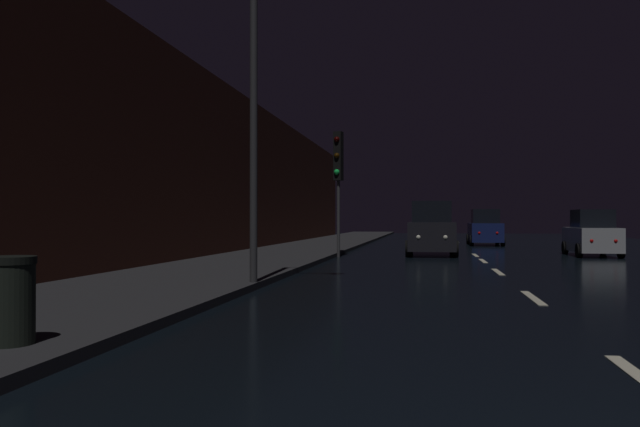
# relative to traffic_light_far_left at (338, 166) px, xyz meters

# --- Properties ---
(ground) EXTENTS (27.72, 84.00, 0.02)m
(ground) POSITION_rel_traffic_light_far_left_xyz_m (5.37, 2.89, -3.57)
(ground) COLOR black
(sidewalk_left) EXTENTS (4.40, 84.00, 0.15)m
(sidewalk_left) POSITION_rel_traffic_light_far_left_xyz_m (-2.30, 2.89, -3.48)
(sidewalk_left) COLOR #28282B
(sidewalk_left) RESTS_ON ground
(building_facade_left) EXTENTS (0.80, 63.00, 6.94)m
(building_facade_left) POSITION_rel_traffic_light_far_left_xyz_m (-4.90, -0.61, -0.09)
(building_facade_left) COLOR #472319
(building_facade_left) RESTS_ON ground
(lane_centerline) EXTENTS (0.16, 39.23, 0.01)m
(lane_centerline) POSITION_rel_traffic_light_far_left_xyz_m (5.37, -2.99, -3.55)
(lane_centerline) COLOR beige
(lane_centerline) RESTS_ON ground
(traffic_light_far_left) EXTENTS (0.37, 0.48, 4.90)m
(traffic_light_far_left) POSITION_rel_traffic_light_far_left_xyz_m (0.00, 0.00, 0.00)
(traffic_light_far_left) COLOR #38383A
(traffic_light_far_left) RESTS_ON ground
(streetlamp_overhead) EXTENTS (1.70, 0.44, 7.97)m
(streetlamp_overhead) POSITION_rel_traffic_light_far_left_xyz_m (0.23, -11.70, 1.64)
(streetlamp_overhead) COLOR #2D2D30
(streetlamp_overhead) RESTS_ON ground
(trash_bin_curbside) EXTENTS (0.55, 0.55, 0.93)m
(trash_bin_curbside) POSITION_rel_traffic_light_far_left_xyz_m (-0.95, -18.66, -2.94)
(trash_bin_curbside) COLOR black
(trash_bin_curbside) RESTS_ON sidewalk_left
(car_approaching_headlights) EXTENTS (2.03, 4.41, 2.22)m
(car_approaching_headlights) POSITION_rel_traffic_light_far_left_xyz_m (3.59, 2.18, -2.54)
(car_approaching_headlights) COLOR black
(car_approaching_headlights) RESTS_ON ground
(car_distant_taillights) EXTENTS (1.88, 4.08, 2.05)m
(car_distant_taillights) POSITION_rel_traffic_light_far_left_xyz_m (6.68, 12.97, -2.62)
(car_distant_taillights) COLOR #141E51
(car_distant_taillights) RESTS_ON ground
(car_parked_right_far) EXTENTS (1.71, 3.70, 1.87)m
(car_parked_right_far) POSITION_rel_traffic_light_far_left_xyz_m (9.93, 2.40, -2.71)
(car_parked_right_far) COLOR #A5A8AD
(car_parked_right_far) RESTS_ON ground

